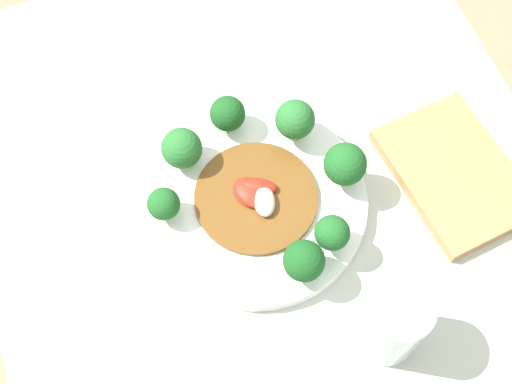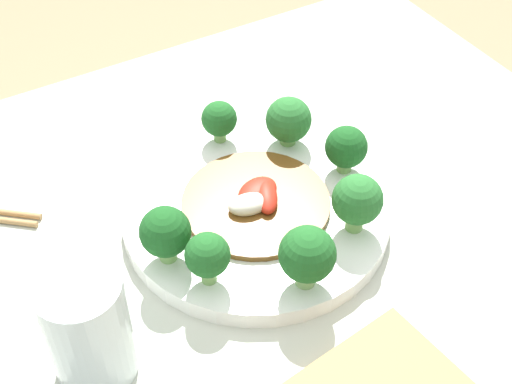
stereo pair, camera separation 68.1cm
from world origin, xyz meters
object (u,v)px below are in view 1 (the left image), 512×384
at_px(broccoli_northeast, 332,233).
at_px(plate, 256,202).
at_px(broccoli_southwest, 182,148).
at_px(broccoli_west, 228,114).
at_px(stirfry_center, 256,196).
at_px(drinking_glass, 393,323).
at_px(broccoli_northwest, 295,120).
at_px(broccoli_north, 345,165).
at_px(broccoli_south, 164,204).
at_px(cutting_board, 454,173).
at_px(broccoli_east, 304,261).

bearing_deg(broccoli_northeast, plate, -144.20).
height_order(broccoli_southwest, broccoli_west, broccoli_southwest).
relative_size(stirfry_center, drinking_glass, 1.35).
height_order(plate, broccoli_northwest, broccoli_northwest).
bearing_deg(broccoli_west, broccoli_north, 42.20).
bearing_deg(broccoli_north, stirfry_center, -95.74).
bearing_deg(plate, broccoli_northwest, 132.09).
relative_size(broccoli_west, broccoli_northeast, 0.98).
xyz_separation_m(broccoli_south, stirfry_center, (0.02, 0.12, -0.02)).
height_order(broccoli_north, cutting_board, broccoli_north).
height_order(broccoli_south, broccoli_northeast, broccoli_northeast).
bearing_deg(broccoli_north, broccoli_southwest, -117.22).
relative_size(broccoli_southwest, stirfry_center, 0.38).
height_order(broccoli_northeast, broccoli_east, broccoli_east).
height_order(broccoli_northwest, cutting_board, broccoli_northwest).
height_order(broccoli_south, drinking_glass, drinking_glass).
xyz_separation_m(broccoli_northeast, broccoli_northwest, (-0.17, 0.01, 0.00)).
distance_m(plate, broccoli_east, 0.13).
bearing_deg(plate, broccoli_west, 179.46).
bearing_deg(cutting_board, drinking_glass, -46.19).
bearing_deg(cutting_board, broccoli_southwest, -111.63).
distance_m(broccoli_west, broccoli_northeast, 0.22).
height_order(plate, broccoli_southwest, broccoli_southwest).
bearing_deg(broccoli_southwest, cutting_board, 68.37).
bearing_deg(cutting_board, broccoli_northwest, -123.12).
relative_size(plate, broccoli_north, 4.17).
relative_size(broccoli_west, cutting_board, 0.26).
relative_size(broccoli_southwest, drinking_glass, 0.52).
height_order(broccoli_southwest, broccoli_northeast, broccoli_southwest).
distance_m(broccoli_southwest, broccoli_west, 0.08).
bearing_deg(broccoli_south, broccoli_southwest, 146.52).
bearing_deg(broccoli_northeast, broccoli_southwest, -142.05).
xyz_separation_m(broccoli_southwest, stirfry_center, (0.09, 0.07, -0.03)).
bearing_deg(broccoli_east, plate, -170.00).
relative_size(broccoli_south, cutting_board, 0.24).
height_order(broccoli_south, broccoli_west, broccoli_west).
distance_m(broccoli_south, cutting_board, 0.39).
bearing_deg(broccoli_west, drinking_glass, 14.72).
distance_m(broccoli_west, stirfry_center, 0.12).
bearing_deg(stirfry_center, broccoli_north, 84.26).
bearing_deg(drinking_glass, cutting_board, 133.81).
bearing_deg(broccoli_northeast, broccoli_north, 147.88).
bearing_deg(broccoli_north, broccoli_south, -97.17).
bearing_deg(broccoli_northwest, drinking_glass, 1.70).
xyz_separation_m(broccoli_west, cutting_board, (0.17, 0.27, -0.04)).
relative_size(broccoli_northeast, drinking_glass, 0.50).
bearing_deg(broccoli_north, cutting_board, 76.02).
distance_m(broccoli_north, broccoli_northeast, 0.10).
bearing_deg(broccoli_south, broccoli_east, 46.01).
height_order(plate, stirfry_center, stirfry_center).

